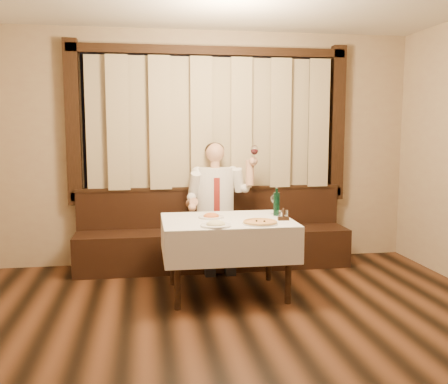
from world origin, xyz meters
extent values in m
cube|color=black|center=(0.00, 0.00, -0.01)|extent=(5.00, 6.00, 0.01)
cube|color=tan|center=(0.00, 3.00, 1.40)|extent=(5.00, 0.01, 2.80)
cube|color=black|center=(0.00, 2.98, 1.70)|extent=(3.00, 0.02, 1.60)
cube|color=orange|center=(-0.70, 2.97, 1.40)|extent=(0.50, 0.01, 0.40)
cube|color=black|center=(0.00, 2.94, 0.85)|extent=(3.30, 0.12, 0.10)
cube|color=black|center=(0.00, 2.94, 2.55)|extent=(3.30, 0.12, 0.10)
cube|color=black|center=(-1.60, 2.94, 1.70)|extent=(0.16, 0.12, 1.90)
cube|color=black|center=(1.60, 2.94, 1.70)|extent=(0.16, 0.12, 1.90)
cube|color=#9D8B65|center=(0.00, 2.88, 1.70)|extent=(2.90, 0.08, 1.55)
cube|color=black|center=(0.00, 2.68, 0.23)|extent=(3.20, 0.60, 0.45)
cube|color=black|center=(0.00, 2.92, 0.68)|extent=(3.20, 0.12, 0.45)
cube|color=black|center=(0.00, 2.92, 0.92)|extent=(3.20, 0.14, 0.04)
cylinder|color=black|center=(-0.52, 1.33, 0.35)|extent=(0.06, 0.06, 0.71)
cylinder|color=black|center=(0.52, 1.33, 0.35)|extent=(0.06, 0.06, 0.71)
cylinder|color=black|center=(-0.52, 2.07, 0.35)|extent=(0.06, 0.06, 0.71)
cylinder|color=black|center=(0.52, 2.07, 0.35)|extent=(0.06, 0.06, 0.71)
cube|color=black|center=(0.00, 1.70, 0.73)|extent=(1.20, 0.90, 0.04)
cube|color=white|center=(0.00, 1.70, 0.75)|extent=(1.26, 0.96, 0.01)
cube|color=white|center=(0.00, 1.22, 0.58)|extent=(1.26, 0.01, 0.35)
cube|color=white|center=(0.00, 2.18, 0.58)|extent=(1.26, 0.01, 0.35)
cube|color=white|center=(-0.63, 1.70, 0.58)|extent=(0.01, 0.96, 0.35)
cube|color=white|center=(0.63, 1.70, 0.58)|extent=(0.01, 0.96, 0.35)
cylinder|color=white|center=(0.26, 1.41, 0.76)|extent=(0.34, 0.34, 0.01)
cylinder|color=#C6551D|center=(0.26, 1.41, 0.77)|extent=(0.31, 0.31, 0.01)
torus|color=tan|center=(0.26, 1.41, 0.78)|extent=(0.32, 0.32, 0.02)
sphere|color=black|center=(0.23, 1.43, 0.78)|extent=(0.02, 0.02, 0.02)
sphere|color=black|center=(0.30, 1.40, 0.78)|extent=(0.02, 0.02, 0.02)
cylinder|color=white|center=(-0.15, 1.79, 0.76)|extent=(0.26, 0.26, 0.02)
ellipsoid|color=#C5521F|center=(-0.15, 1.79, 0.81)|extent=(0.16, 0.16, 0.07)
cylinder|color=white|center=(-0.16, 1.36, 0.76)|extent=(0.28, 0.28, 0.02)
ellipsoid|color=beige|center=(-0.16, 1.36, 0.81)|extent=(0.18, 0.18, 0.08)
cylinder|color=#0D3F26|center=(0.53, 1.82, 0.87)|extent=(0.06, 0.06, 0.24)
cylinder|color=#0D3F26|center=(0.53, 1.82, 1.01)|extent=(0.03, 0.03, 0.05)
cylinder|color=silver|center=(0.53, 1.82, 1.04)|extent=(0.03, 0.03, 0.01)
cylinder|color=white|center=(0.53, 1.91, 0.76)|extent=(0.07, 0.07, 0.01)
cylinder|color=white|center=(0.53, 1.91, 0.82)|extent=(0.01, 0.01, 0.11)
ellipsoid|color=white|center=(0.53, 1.91, 0.92)|extent=(0.08, 0.08, 0.09)
cube|color=black|center=(0.53, 1.56, 0.77)|extent=(0.11, 0.06, 0.04)
cube|color=black|center=(0.53, 1.56, 0.83)|extent=(0.02, 0.05, 0.08)
cylinder|color=white|center=(0.50, 1.56, 0.81)|extent=(0.03, 0.03, 0.06)
cylinder|color=silver|center=(0.50, 1.56, 0.85)|extent=(0.03, 0.03, 0.01)
cylinder|color=white|center=(0.56, 1.56, 0.81)|extent=(0.03, 0.03, 0.06)
cylinder|color=silver|center=(0.56, 1.56, 0.85)|extent=(0.03, 0.03, 0.01)
cube|color=black|center=(0.02, 2.55, 0.53)|extent=(0.42, 0.47, 0.17)
cube|color=black|center=(-0.09, 2.32, 0.23)|extent=(0.12, 0.13, 0.45)
cube|color=black|center=(0.14, 2.32, 0.23)|extent=(0.12, 0.13, 0.45)
ellipsoid|color=white|center=(0.02, 2.71, 0.90)|extent=(0.44, 0.27, 0.57)
cube|color=maroon|center=(0.02, 2.57, 0.87)|extent=(0.07, 0.01, 0.42)
cylinder|color=tan|center=(0.02, 2.71, 1.23)|extent=(0.10, 0.10, 0.08)
sphere|color=tan|center=(0.02, 2.71, 1.36)|extent=(0.22, 0.22, 0.22)
ellipsoid|color=black|center=(0.02, 2.74, 1.39)|extent=(0.23, 0.23, 0.17)
sphere|color=white|center=(-0.19, 2.71, 1.13)|extent=(0.14, 0.14, 0.14)
sphere|color=white|center=(0.23, 2.71, 1.13)|extent=(0.14, 0.14, 0.14)
sphere|color=tan|center=(-0.29, 2.28, 0.79)|extent=(0.09, 0.09, 0.09)
sphere|color=tan|center=(0.44, 2.53, 1.27)|extent=(0.10, 0.10, 0.10)
cylinder|color=white|center=(0.44, 2.50, 1.31)|extent=(0.01, 0.01, 0.12)
ellipsoid|color=white|center=(0.44, 2.50, 1.40)|extent=(0.09, 0.09, 0.11)
ellipsoid|color=#4C070F|center=(0.44, 2.50, 1.38)|extent=(0.07, 0.07, 0.06)
camera|label=1|loc=(-0.79, -3.06, 1.65)|focal=40.00mm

